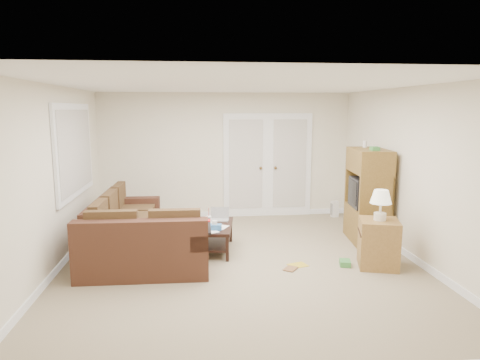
{
  "coord_description": "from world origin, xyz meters",
  "views": [
    {
      "loc": [
        -0.62,
        -5.8,
        2.18
      ],
      "look_at": [
        0.06,
        0.64,
        1.1
      ],
      "focal_mm": 32.0,
      "sensor_mm": 36.0,
      "label": 1
    }
  ],
  "objects": [
    {
      "name": "floor",
      "position": [
        0.0,
        0.0,
        0.0
      ],
      "size": [
        5.5,
        5.5,
        0.0
      ],
      "primitive_type": "plane",
      "color": "gray",
      "rests_on": "ground"
    },
    {
      "name": "ceiling",
      "position": [
        0.0,
        0.0,
        2.5
      ],
      "size": [
        5.0,
        5.5,
        0.02
      ],
      "primitive_type": "cube",
      "color": "white",
      "rests_on": "wall_back"
    },
    {
      "name": "wall_left",
      "position": [
        -2.5,
        0.0,
        1.25
      ],
      "size": [
        0.02,
        5.5,
        2.5
      ],
      "primitive_type": "cube",
      "color": "silver",
      "rests_on": "floor"
    },
    {
      "name": "wall_right",
      "position": [
        2.5,
        0.0,
        1.25
      ],
      "size": [
        0.02,
        5.5,
        2.5
      ],
      "primitive_type": "cube",
      "color": "silver",
      "rests_on": "floor"
    },
    {
      "name": "wall_back",
      "position": [
        0.0,
        2.75,
        1.25
      ],
      "size": [
        5.0,
        0.02,
        2.5
      ],
      "primitive_type": "cube",
      "color": "silver",
      "rests_on": "floor"
    },
    {
      "name": "wall_front",
      "position": [
        0.0,
        -2.75,
        1.25
      ],
      "size": [
        5.0,
        0.02,
        2.5
      ],
      "primitive_type": "cube",
      "color": "silver",
      "rests_on": "floor"
    },
    {
      "name": "baseboards",
      "position": [
        0.0,
        0.0,
        0.05
      ],
      "size": [
        5.0,
        5.5,
        0.1
      ],
      "primitive_type": null,
      "color": "silver",
      "rests_on": "floor"
    },
    {
      "name": "french_doors",
      "position": [
        0.85,
        2.71,
        1.04
      ],
      "size": [
        1.8,
        0.05,
        2.13
      ],
      "color": "silver",
      "rests_on": "floor"
    },
    {
      "name": "window_left",
      "position": [
        -2.46,
        1.0,
        1.55
      ],
      "size": [
        0.05,
        1.92,
        1.42
      ],
      "color": "silver",
      "rests_on": "wall_left"
    },
    {
      "name": "sectional_sofa",
      "position": [
        -1.55,
        0.42,
        0.32
      ],
      "size": [
        1.76,
        2.64,
        0.81
      ],
      "rotation": [
        0.0,
        0.0,
        -0.02
      ],
      "color": "#47281B",
      "rests_on": "floor"
    },
    {
      "name": "coffee_table",
      "position": [
        -0.33,
        0.61,
        0.23
      ],
      "size": [
        0.64,
        1.07,
        0.69
      ],
      "rotation": [
        0.0,
        0.0,
        -0.14
      ],
      "color": "black",
      "rests_on": "floor"
    },
    {
      "name": "tv_armoire",
      "position": [
        2.2,
        0.84,
        0.78
      ],
      "size": [
        0.63,
        1.01,
        1.65
      ],
      "rotation": [
        0.0,
        0.0,
        -0.1
      ],
      "color": "brown",
      "rests_on": "floor"
    },
    {
      "name": "side_cabinet",
      "position": [
        1.89,
        -0.33,
        0.39
      ],
      "size": [
        0.64,
        0.64,
        1.09
      ],
      "rotation": [
        0.0,
        0.0,
        -0.28
      ],
      "color": "olive",
      "rests_on": "floor"
    },
    {
      "name": "space_heater",
      "position": [
        2.2,
        2.45,
        0.16
      ],
      "size": [
        0.15,
        0.13,
        0.32
      ],
      "primitive_type": "cube",
      "rotation": [
        0.0,
        0.0,
        0.17
      ],
      "color": "white",
      "rests_on": "floor"
    },
    {
      "name": "floor_magazine",
      "position": [
        0.8,
        -0.17,
        0.0
      ],
      "size": [
        0.3,
        0.27,
        0.01
      ],
      "primitive_type": "cube",
      "rotation": [
        0.0,
        0.0,
        0.33
      ],
      "color": "gold",
      "rests_on": "floor"
    },
    {
      "name": "floor_greenbox",
      "position": [
        1.45,
        -0.25,
        0.04
      ],
      "size": [
        0.19,
        0.23,
        0.08
      ],
      "primitive_type": "cube",
      "rotation": [
        0.0,
        0.0,
        -0.25
      ],
      "color": "#3E883E",
      "rests_on": "floor"
    },
    {
      "name": "floor_book",
      "position": [
        0.6,
        -0.26,
        0.01
      ],
      "size": [
        0.24,
        0.25,
        0.02
      ],
      "primitive_type": "imported",
      "rotation": [
        0.0,
        0.0,
        -0.64
      ],
      "color": "brown",
      "rests_on": "floor"
    }
  ]
}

